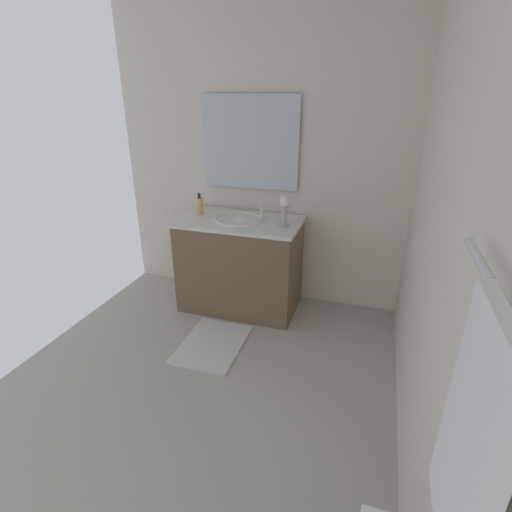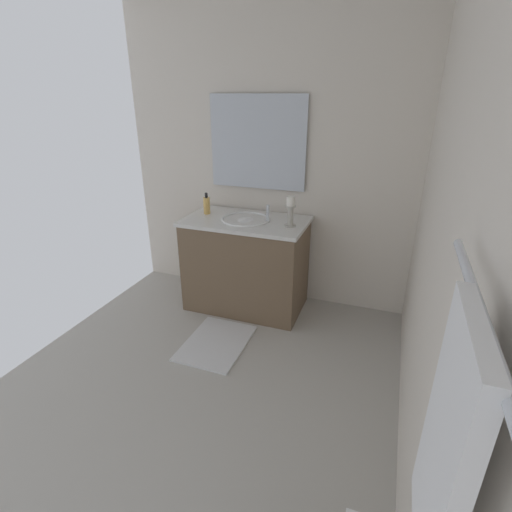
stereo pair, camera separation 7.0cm
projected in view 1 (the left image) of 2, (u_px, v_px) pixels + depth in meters
name	position (u px, v px, depth m)	size (l,w,h in m)	color
floor	(180.00, 410.00, 2.31)	(3.19, 2.51, 0.02)	#B2ADA3
wall_back	(449.00, 239.00, 1.47)	(3.19, 0.04, 2.45)	silver
wall_left	(260.00, 160.00, 3.22)	(0.04, 2.51, 2.45)	silver
vanity_cabinet	(240.00, 264.00, 3.28)	(0.58, 1.01, 0.79)	brown
sink_basin	(240.00, 224.00, 3.14)	(0.40, 0.40, 0.24)	white
mirror	(250.00, 143.00, 3.15)	(0.02, 0.82, 0.75)	silver
candle_holder_tall	(285.00, 211.00, 2.93)	(0.09, 0.09, 0.23)	#B7B2A5
soap_bottle	(200.00, 206.00, 3.24)	(0.06, 0.06, 0.18)	#E5B259
towel_near_vanity	(470.00, 442.00, 0.67)	(0.28, 0.03, 0.50)	white
bath_mat	(212.00, 344.00, 2.89)	(0.60, 0.44, 0.02)	silver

